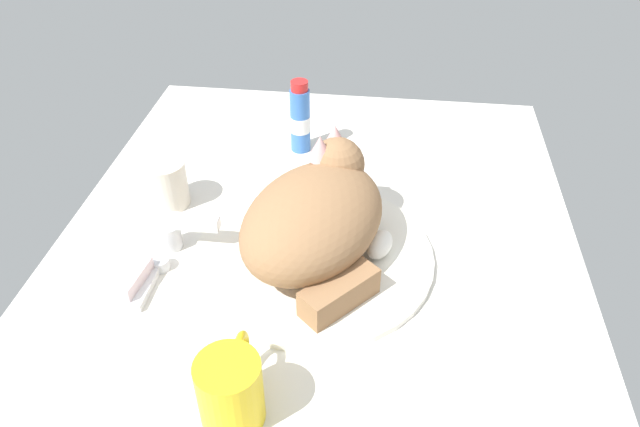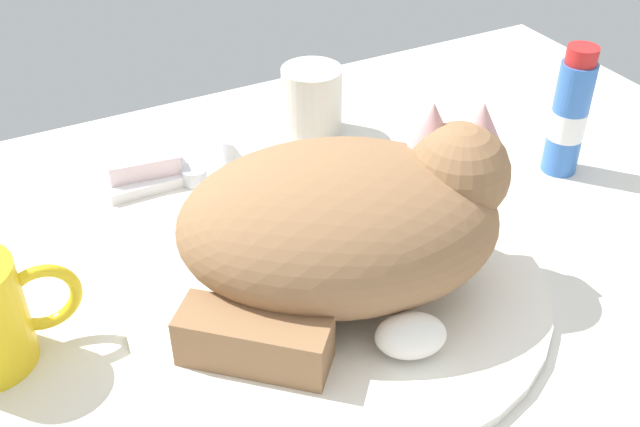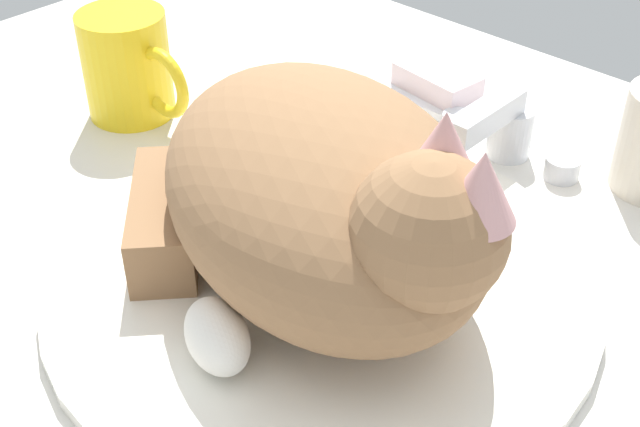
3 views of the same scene
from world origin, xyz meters
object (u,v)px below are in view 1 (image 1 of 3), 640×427
faucet (176,234)px  rinse_cup (167,184)px  coffee_mug (231,389)px  soap_bar (128,277)px  cat (317,216)px  toothpaste_bottle (300,119)px

faucet → rinse_cup: 12.18cm
faucet → rinse_cup: (11.00, 5.05, 1.35)cm
coffee_mug → soap_bar: coffee_mug is taller
cat → soap_bar: bearing=111.9°
cat → rinse_cup: cat is taller
coffee_mug → toothpaste_bottle: size_ratio=0.83×
rinse_cup → soap_bar: bearing=-177.4°
coffee_mug → soap_bar: 27.17cm
cat → rinse_cup: bearing=69.3°
soap_bar → toothpaste_bottle: (40.84, -18.83, 4.45)cm
cat → rinse_cup: (10.16, 26.91, -3.70)cm
coffee_mug → toothpaste_bottle: 59.30cm
coffee_mug → soap_bar: bearing=47.1°
faucet → cat: size_ratio=0.40×
rinse_cup → soap_bar: rinse_cup is taller
cat → toothpaste_bottle: size_ratio=2.21×
faucet → toothpaste_bottle: bearing=-25.2°
faucet → rinse_cup: size_ratio=1.57×
soap_bar → faucet: bearing=-23.2°
rinse_cup → soap_bar: 20.70cm
toothpaste_bottle → faucet: bearing=154.8°
faucet → soap_bar: 10.45cm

